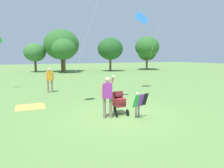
# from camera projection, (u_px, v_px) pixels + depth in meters

# --- Properties ---
(ground_plane) EXTENTS (120.00, 120.00, 0.00)m
(ground_plane) POSITION_uv_depth(u_px,v_px,m) (120.00, 115.00, 8.82)
(ground_plane) COLOR #668E47
(treeline_distant) EXTENTS (42.68, 7.17, 6.73)m
(treeline_distant) POSITION_uv_depth(u_px,v_px,m) (68.00, 47.00, 31.97)
(treeline_distant) COLOR brown
(treeline_distant) RESTS_ON ground
(child_with_butterfly_kite) EXTENTS (0.79, 0.44, 1.08)m
(child_with_butterfly_kite) POSITION_uv_depth(u_px,v_px,m) (138.00, 102.00, 8.41)
(child_with_butterfly_kite) COLOR #7F705B
(child_with_butterfly_kite) RESTS_ON ground
(person_adult_flyer) EXTENTS (0.66, 0.51, 1.79)m
(person_adult_flyer) POSITION_uv_depth(u_px,v_px,m) (108.00, 93.00, 8.34)
(person_adult_flyer) COLOR #7F705B
(person_adult_flyer) RESTS_ON ground
(stroller) EXTENTS (0.58, 1.10, 1.03)m
(stroller) POSITION_uv_depth(u_px,v_px,m) (118.00, 101.00, 8.97)
(stroller) COLOR black
(stroller) RESTS_ON ground
(kite_orange_delta) EXTENTS (1.19, 1.98, 5.79)m
(kite_orange_delta) POSITION_uv_depth(u_px,v_px,m) (142.00, 20.00, 14.63)
(kite_orange_delta) COLOR blue
(kite_orange_delta) RESTS_ON ground
(person_sitting_far) EXTENTS (0.56, 0.23, 1.75)m
(person_sitting_far) POSITION_uv_depth(u_px,v_px,m) (50.00, 78.00, 14.23)
(person_sitting_far) COLOR #7F705B
(person_sitting_far) RESTS_ON ground
(picnic_blanket) EXTENTS (1.46, 1.47, 0.02)m
(picnic_blanket) POSITION_uv_depth(u_px,v_px,m) (30.00, 107.00, 10.29)
(picnic_blanket) COLOR gold
(picnic_blanket) RESTS_ON ground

